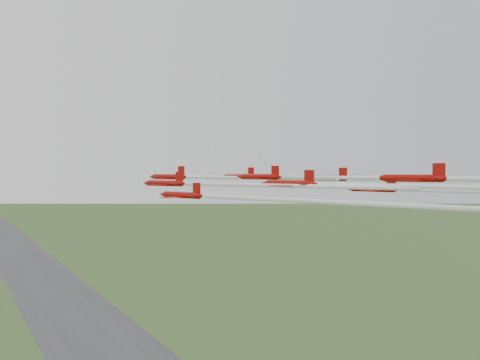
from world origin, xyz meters
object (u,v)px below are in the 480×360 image
jet_row3_mid (332,177)px  jet_row4_left (355,185)px  jet_lead (201,177)px  jet_row3_left (258,199)px  jet_row2_left (216,184)px  jet_row4_right (469,191)px  jet_row2_right (308,177)px  jet_row3_right (372,179)px

jet_row3_mid → jet_row4_left: size_ratio=1.15×
jet_lead → jet_row3_left: 42.75m
jet_row2_left → jet_row4_left: bearing=-88.3°
jet_row3_left → jet_row4_right: jet_row4_right is taller
jet_row2_right → jet_lead: bearing=117.8°
jet_lead → jet_row2_right: jet_lead is taller
jet_row3_left → jet_row4_left: jet_row4_left is taller
jet_row2_right → jet_row4_left: size_ratio=1.32×
jet_row2_right → jet_row3_right: size_ratio=1.29×
jet_lead → jet_row2_right: bearing=-64.7°
jet_row3_right → jet_row4_left: 37.40m
jet_row2_left → jet_row3_mid: 19.15m
jet_row3_right → jet_row4_right: 25.95m
jet_row3_right → jet_row4_left: (-27.09, -25.78, -0.40)m
jet_row3_left → jet_row4_right: (38.12, -2.02, 0.32)m
jet_row2_left → jet_row3_mid: size_ratio=0.88×
jet_row3_left → jet_row3_right: bearing=12.2°
jet_lead → jet_row4_right: jet_lead is taller
jet_row2_left → jet_row4_right: (34.01, -22.63, -1.06)m
jet_lead → jet_row3_left: jet_lead is taller
jet_row3_left → jet_row3_mid: bearing=9.6°
jet_row2_right → jet_row3_right: jet_row2_right is taller
jet_row2_right → jet_row3_mid: (-6.36, -15.39, 0.13)m
jet_row3_left → jet_lead: bearing=57.8°
jet_row4_left → jet_lead: bearing=77.2°
jet_row4_right → jet_row3_left: bearing=159.4°
jet_lead → jet_row3_mid: 32.35m
jet_row3_mid → jet_row4_left: (-5.89, -12.46, -0.90)m
jet_row3_mid → jet_row3_right: jet_row3_mid is taller
jet_lead → jet_row4_left: size_ratio=0.96×
jet_row3_mid → jet_row4_right: (17.90, -12.36, -2.22)m
jet_row3_right → jet_row4_left: size_ratio=1.02×
jet_row3_mid → jet_row4_left: jet_row3_mid is taller
jet_row4_right → jet_row2_left: bearing=128.8°
jet_row2_right → jet_row4_right: bearing=-85.0°
jet_row2_right → jet_row3_mid: bearing=-130.0°
jet_row2_left → jet_row4_right: size_ratio=0.79×
jet_row3_left → jet_row4_left: size_ratio=1.14×
jet_row3_right → jet_row2_left: bearing=166.1°
jet_row2_left → jet_row4_left: (10.23, -22.73, 0.25)m
jet_lead → jet_row3_right: 35.32m
jet_lead → jet_row3_left: (-10.83, -41.29, -2.37)m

